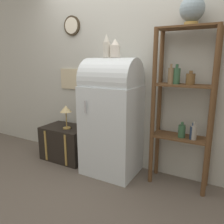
{
  "coord_description": "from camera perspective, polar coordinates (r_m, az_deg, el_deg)",
  "views": [
    {
      "loc": [
        1.3,
        -2.07,
        1.44
      ],
      "look_at": [
        0.01,
        0.27,
        0.81
      ],
      "focal_mm": 35.0,
      "sensor_mm": 36.0,
      "label": 1
    }
  ],
  "objects": [
    {
      "name": "vase_center",
      "position": [
        2.66,
        0.83,
        16.16
      ],
      "size": [
        0.12,
        0.12,
        0.21
      ],
      "color": "silver",
      "rests_on": "refrigerator"
    },
    {
      "name": "shelf_unit",
      "position": [
        2.53,
        18.1,
        2.53
      ],
      "size": [
        0.65,
        0.29,
        1.78
      ],
      "color": "brown",
      "rests_on": "ground_plane"
    },
    {
      "name": "wall_back",
      "position": [
        2.95,
        2.68,
        11.47
      ],
      "size": [
        7.0,
        0.09,
        2.7
      ],
      "color": "#B7B7AD",
      "rests_on": "ground_plane"
    },
    {
      "name": "suitcase_trunk",
      "position": [
        3.36,
        -11.88,
        -7.87
      ],
      "size": [
        0.67,
        0.46,
        0.49
      ],
      "color": "black",
      "rests_on": "ground_plane"
    },
    {
      "name": "refrigerator",
      "position": [
        2.76,
        -0.16,
        -0.96
      ],
      "size": [
        0.67,
        0.59,
        1.48
      ],
      "color": "silver",
      "rests_on": "ground_plane"
    },
    {
      "name": "vase_left",
      "position": [
        2.72,
        -1.43,
        16.7
      ],
      "size": [
        0.08,
        0.08,
        0.28
      ],
      "color": "beige",
      "rests_on": "refrigerator"
    },
    {
      "name": "globe",
      "position": [
        2.55,
        20.2,
        23.82
      ],
      "size": [
        0.25,
        0.25,
        0.29
      ],
      "color": "#AD8942",
      "rests_on": "shelf_unit"
    },
    {
      "name": "ground_plane",
      "position": [
        2.83,
        -2.94,
        -17.32
      ],
      "size": [
        12.0,
        12.0,
        0.0
      ],
      "primitive_type": "plane",
      "color": "#60564C"
    },
    {
      "name": "desk_lamp",
      "position": [
        3.14,
        -11.95,
        0.37
      ],
      "size": [
        0.16,
        0.16,
        0.33
      ],
      "color": "#AD8942",
      "rests_on": "suitcase_trunk"
    }
  ]
}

